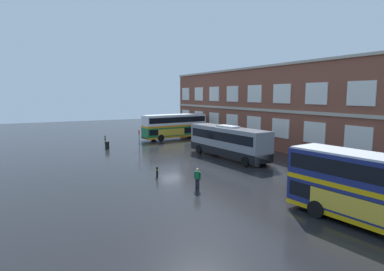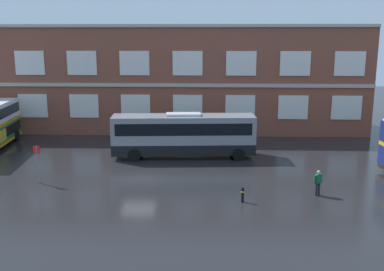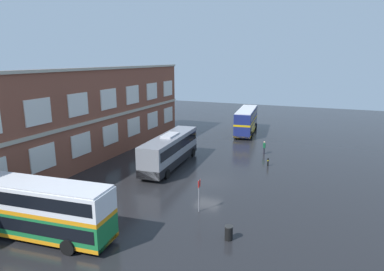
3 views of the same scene
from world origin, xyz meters
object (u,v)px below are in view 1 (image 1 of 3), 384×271
(double_decker_near, at_px, (175,126))
(touring_coach, at_px, (228,142))
(waiting_passenger, at_px, (197,178))
(safety_bollard_east, at_px, (105,139))
(bus_stand_flag, at_px, (139,138))
(station_litter_bin, at_px, (107,145))
(safety_bollard_west, at_px, (157,172))

(double_decker_near, relative_size, touring_coach, 0.92)
(waiting_passenger, distance_m, safety_bollard_east, 29.02)
(touring_coach, bearing_deg, waiting_passenger, -44.72)
(waiting_passenger, xyz_separation_m, bus_stand_flag, (-19.07, 1.76, 0.70))
(touring_coach, height_order, station_litter_bin, touring_coach)
(double_decker_near, xyz_separation_m, waiting_passenger, (27.04, -10.66, -1.22))
(touring_coach, height_order, safety_bollard_east, touring_coach)
(safety_bollard_west, bearing_deg, touring_coach, 112.17)
(touring_coach, distance_m, safety_bollard_east, 22.03)
(double_decker_near, height_order, safety_bollard_west, double_decker_near)
(waiting_passenger, bearing_deg, safety_bollard_west, -164.48)
(double_decker_near, height_order, waiting_passenger, double_decker_near)
(double_decker_near, bearing_deg, bus_stand_flag, -48.15)
(waiting_passenger, height_order, safety_bollard_east, waiting_passenger)
(double_decker_near, height_order, touring_coach, double_decker_near)
(safety_bollard_east, bearing_deg, bus_stand_flag, 12.65)
(waiting_passenger, height_order, station_litter_bin, waiting_passenger)
(touring_coach, distance_m, bus_stand_flag, 12.30)
(safety_bollard_east, bearing_deg, touring_coach, 26.00)
(safety_bollard_west, bearing_deg, double_decker_near, 151.42)
(bus_stand_flag, distance_m, safety_bollard_west, 14.50)
(safety_bollard_west, bearing_deg, waiting_passenger, 15.52)
(bus_stand_flag, xyz_separation_m, safety_bollard_east, (-9.94, -2.23, -1.14))
(double_decker_near, distance_m, waiting_passenger, 29.09)
(double_decker_near, relative_size, safety_bollard_west, 11.78)
(touring_coach, xyz_separation_m, safety_bollard_east, (-19.76, -9.64, -1.42))
(waiting_passenger, xyz_separation_m, station_litter_bin, (-22.35, -1.72, -0.41))
(safety_bollard_east, bearing_deg, double_decker_near, 79.99)
(bus_stand_flag, bearing_deg, waiting_passenger, -5.26)
(bus_stand_flag, bearing_deg, safety_bollard_east, -167.35)
(double_decker_near, relative_size, waiting_passenger, 6.58)
(double_decker_near, height_order, safety_bollard_east, double_decker_near)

